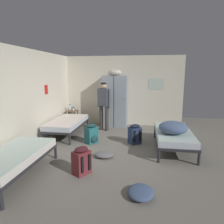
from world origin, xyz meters
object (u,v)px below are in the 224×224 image
backpack_teal (92,134)px  backpack_navy (135,134)px  locker_bank (115,100)px  clothes_pile_grey (104,155)px  bed_left_front (13,158)px  shelf_unit (72,116)px  clothes_pile_denim (141,192)px  person_traveler (104,102)px  bedding_heap (173,127)px  water_bottle (70,107)px  bed_right (173,135)px  lotion_bottle (73,109)px  bed_left_rear (67,123)px  backpack_maroon (81,161)px

backpack_teal → backpack_navy: 1.21m
locker_bank → clothes_pile_grey: 3.05m
bed_left_front → backpack_navy: 3.13m
shelf_unit → clothes_pile_denim: bearing=-57.6°
bed_left_front → backpack_navy: backpack_navy is taller
locker_bank → person_traveler: 0.68m
shelf_unit → bedding_heap: bearing=-32.8°
locker_bank → clothes_pile_denim: size_ratio=4.09×
locker_bank → clothes_pile_grey: (0.17, -2.91, -0.91)m
water_bottle → bed_right: bearing=-29.0°
shelf_unit → lotion_bottle: 0.29m
backpack_navy → bed_right: bearing=-15.0°
bed_left_front → bedding_heap: bedding_heap is taller
bed_left_front → lotion_bottle: bearing=92.7°
locker_bank → bed_left_rear: bearing=-135.6°
locker_bank → water_bottle: bearing=-175.1°
bed_right → backpack_navy: 1.05m
bed_left_front → lotion_bottle: lotion_bottle is taller
backpack_teal → clothes_pile_denim: size_ratio=1.09×
person_traveler → water_bottle: bearing=161.0°
person_traveler → bed_right: bearing=-34.6°
water_bottle → backpack_maroon: bearing=-66.6°
lotion_bottle → backpack_navy: size_ratio=0.24×
bed_left_rear → bed_left_front: 2.75m
backpack_maroon → clothes_pile_grey: size_ratio=1.27×
bed_right → water_bottle: (-3.51, 1.94, 0.29)m
backpack_navy → water_bottle: bearing=146.2°
bed_left_rear → bed_left_front: bearing=-90.0°
lotion_bottle → bed_left_rear: bearing=-80.8°
bed_left_rear → backpack_maroon: 2.73m
bed_left_front → person_traveler: 3.65m
clothes_pile_grey → locker_bank: bearing=93.3°
bed_left_front → water_bottle: size_ratio=8.11×
bed_left_front → backpack_maroon: backpack_maroon is taller
bed_left_rear → clothes_pile_grey: size_ratio=4.38×
person_traveler → water_bottle: (-1.39, 0.48, -0.32)m
clothes_pile_denim → lotion_bottle: bearing=122.0°
bed_right → water_bottle: 4.02m
bed_left_rear → bed_right: size_ratio=1.00×
water_bottle → backpack_navy: bearing=-33.8°
bed_left_front → backpack_maroon: (1.23, 0.32, -0.12)m
bed_left_front → clothes_pile_grey: bearing=37.4°
clothes_pile_denim → person_traveler: bearing=109.8°
bed_left_rear → bed_right: (3.18, -0.77, 0.00)m
clothes_pile_grey → water_bottle: bearing=123.7°
backpack_teal → backpack_navy: bearing=7.9°
locker_bank → backpack_navy: (0.83, -1.82, -0.71)m
bed_left_rear → backpack_maroon: bearing=-63.2°
water_bottle → clothes_pile_denim: 5.03m
person_traveler → clothes_pile_grey: person_traveler is taller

